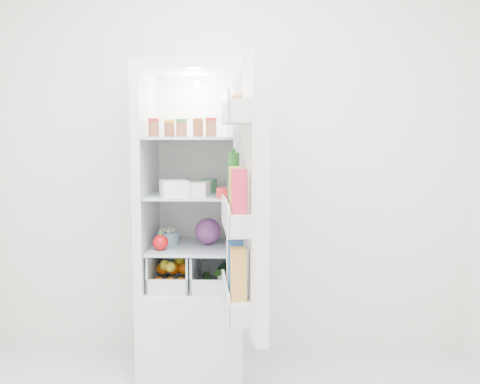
{
  "coord_description": "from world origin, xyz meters",
  "views": [
    {
      "loc": [
        0.19,
        -1.91,
        1.39
      ],
      "look_at": [
        0.08,
        0.95,
        1.09
      ],
      "focal_mm": 40.0,
      "sensor_mm": 36.0,
      "label": 1
    }
  ],
  "objects_px": {
    "mushroom_bowl": "(168,238)",
    "refrigerator": "(195,257)",
    "fridge_door": "(249,199)",
    "red_cabbage": "(208,231)"
  },
  "relations": [
    {
      "from": "refrigerator",
      "to": "mushroom_bowl",
      "type": "xyz_separation_m",
      "value": [
        -0.17,
        -0.0,
        0.12
      ]
    },
    {
      "from": "mushroom_bowl",
      "to": "fridge_door",
      "type": "height_order",
      "value": "fridge_door"
    },
    {
      "from": "mushroom_bowl",
      "to": "fridge_door",
      "type": "relative_size",
      "value": 0.11
    },
    {
      "from": "red_cabbage",
      "to": "fridge_door",
      "type": "bearing_deg",
      "value": -67.25
    },
    {
      "from": "red_cabbage",
      "to": "mushroom_bowl",
      "type": "distance_m",
      "value": 0.25
    },
    {
      "from": "refrigerator",
      "to": "mushroom_bowl",
      "type": "bearing_deg",
      "value": -179.53
    },
    {
      "from": "refrigerator",
      "to": "mushroom_bowl",
      "type": "height_order",
      "value": "refrigerator"
    },
    {
      "from": "refrigerator",
      "to": "red_cabbage",
      "type": "distance_m",
      "value": 0.18
    },
    {
      "from": "mushroom_bowl",
      "to": "refrigerator",
      "type": "bearing_deg",
      "value": 0.47
    },
    {
      "from": "refrigerator",
      "to": "fridge_door",
      "type": "height_order",
      "value": "refrigerator"
    }
  ]
}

